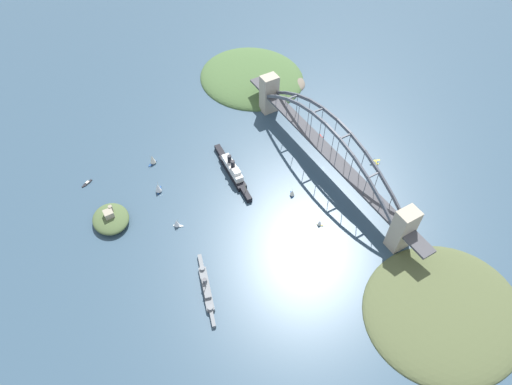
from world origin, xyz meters
The scene contains 15 objects.
ground_plane centered at (0.00, 0.00, 0.00)m, with size 1400.00×1400.00×0.00m, color #334C60.
harbor_arch_bridge centered at (0.00, 0.00, 25.10)m, with size 278.23×18.22×62.36m.
headland_west_shore centered at (-175.91, 8.95, 0.00)m, with size 117.89×131.98×16.96m.
headland_east_shore centered at (172.43, -16.72, 0.00)m, with size 138.35×128.00×23.78m.
ocean_liner centered at (39.43, 84.57, 5.57)m, with size 83.19×13.16×19.93m.
naval_cruiser centered at (-63.72, 163.90, 2.66)m, with size 64.55×20.65×16.17m.
fort_island_mid_harbor centered at (41.77, 209.06, 5.03)m, with size 37.60×32.40×16.11m.
seaplane_taxiing_near_bridge centered at (-21.86, -49.81, 2.06)m, with size 8.35×10.24×4.95m.
seaplane_second_in_formation centered at (35.93, -22.29, 2.10)m, with size 10.77×7.75×4.91m.
small_boat_0 centered at (-14.83, 48.27, 4.01)m, with size 8.03×5.75×8.53m.
small_boat_1 centered at (93.87, 148.40, 5.69)m, with size 7.65×10.41×12.44m.
small_boat_2 centered at (54.49, 157.91, 5.84)m, with size 9.67×8.53×12.51m.
small_boat_3 centered at (100.25, 215.54, 0.67)m, with size 6.90×11.65×1.88m.
small_boat_4 centered at (-56.98, 46.25, 3.35)m, with size 5.79×5.39×7.11m.
small_boat_5 centered at (7.35, 159.02, 4.66)m, with size 7.37×8.49×10.03m.
Camera 1 is at (-226.81, 212.04, 315.91)m, focal length 29.92 mm.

